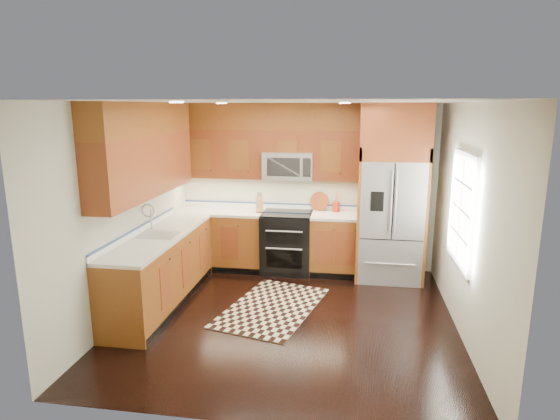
% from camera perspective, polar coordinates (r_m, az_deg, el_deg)
% --- Properties ---
extents(ground, '(4.00, 4.00, 0.00)m').
position_cam_1_polar(ground, '(5.91, 0.97, -13.05)').
color(ground, black).
rests_on(ground, ground).
extents(wall_back, '(4.00, 0.02, 2.60)m').
position_cam_1_polar(wall_back, '(7.42, 3.16, 2.82)').
color(wall_back, beige).
rests_on(wall_back, ground).
extents(wall_left, '(0.02, 4.00, 2.60)m').
position_cam_1_polar(wall_left, '(6.07, -18.02, 0.03)').
color(wall_left, beige).
rests_on(wall_left, ground).
extents(wall_right, '(0.02, 4.00, 2.60)m').
position_cam_1_polar(wall_right, '(5.57, 21.86, -1.36)').
color(wall_right, beige).
rests_on(wall_right, ground).
extents(window, '(0.04, 1.10, 1.30)m').
position_cam_1_polar(window, '(5.73, 21.29, 0.09)').
color(window, white).
rests_on(window, ground).
extents(base_cabinets, '(2.85, 3.00, 0.90)m').
position_cam_1_polar(base_cabinets, '(6.81, -8.31, -5.56)').
color(base_cabinets, brown).
rests_on(base_cabinets, ground).
extents(countertop, '(2.86, 3.01, 0.04)m').
position_cam_1_polar(countertop, '(6.75, -6.99, -1.54)').
color(countertop, beige).
rests_on(countertop, base_cabinets).
extents(upper_cabinets, '(2.85, 3.00, 1.15)m').
position_cam_1_polar(upper_cabinets, '(6.66, -7.59, 7.90)').
color(upper_cabinets, brown).
rests_on(upper_cabinets, ground).
extents(range, '(0.76, 0.67, 0.95)m').
position_cam_1_polar(range, '(7.32, 0.86, -3.99)').
color(range, black).
rests_on(range, ground).
extents(microwave, '(0.76, 0.40, 0.42)m').
position_cam_1_polar(microwave, '(7.20, 1.03, 5.43)').
color(microwave, '#B2B2B7').
rests_on(microwave, ground).
extents(refrigerator, '(0.98, 0.75, 2.60)m').
position_cam_1_polar(refrigerator, '(7.04, 13.43, 1.99)').
color(refrigerator, '#B2B2B7').
rests_on(refrigerator, ground).
extents(sink_faucet, '(0.54, 0.44, 0.37)m').
position_cam_1_polar(sink_faucet, '(6.23, -14.72, -2.37)').
color(sink_faucet, '#B2B2B7').
rests_on(sink_faucet, countertop).
extents(rug, '(1.39, 1.88, 0.01)m').
position_cam_1_polar(rug, '(6.19, -0.93, -11.74)').
color(rug, black).
rests_on(rug, ground).
extents(knife_block, '(0.15, 0.18, 0.31)m').
position_cam_1_polar(knife_block, '(7.27, -2.52, 0.74)').
color(knife_block, '#A87751').
rests_on(knife_block, countertop).
extents(utensil_crock, '(0.13, 0.13, 0.32)m').
position_cam_1_polar(utensil_crock, '(7.34, 6.84, 0.67)').
color(utensil_crock, '#A52414').
rests_on(utensil_crock, countertop).
extents(cutting_board, '(0.36, 0.36, 0.02)m').
position_cam_1_polar(cutting_board, '(7.41, 4.80, 0.02)').
color(cutting_board, brown).
rests_on(cutting_board, countertop).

